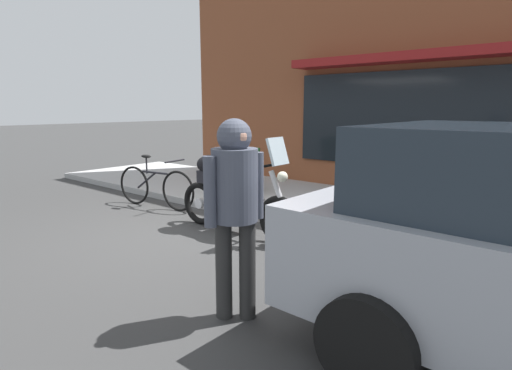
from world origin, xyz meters
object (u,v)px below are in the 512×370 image
object	(u,v)px
pedestrian_walking	(235,196)
sandwich_board_sign	(243,170)
touring_motorcycle	(231,190)
parked_bicycle	(155,186)

from	to	relation	value
pedestrian_walking	sandwich_board_sign	bearing A→B (deg)	130.77
pedestrian_walking	sandwich_board_sign	world-z (taller)	pedestrian_walking
touring_motorcycle	parked_bicycle	xyz separation A→B (m)	(-2.03, 0.18, -0.22)
touring_motorcycle	parked_bicycle	bearing A→B (deg)	174.87
parked_bicycle	sandwich_board_sign	world-z (taller)	sandwich_board_sign
touring_motorcycle	parked_bicycle	distance (m)	2.05
touring_motorcycle	sandwich_board_sign	xyz separation A→B (m)	(-1.31, 1.74, -0.04)
parked_bicycle	sandwich_board_sign	size ratio (longest dim) A/B	1.98
parked_bicycle	pedestrian_walking	xyz separation A→B (m)	(3.77, -1.98, 0.68)
touring_motorcycle	pedestrian_walking	size ratio (longest dim) A/B	1.28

